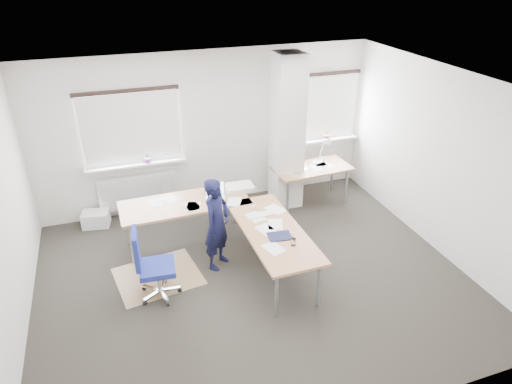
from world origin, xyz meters
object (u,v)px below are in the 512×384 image
object	(u,v)px
desk_main	(229,216)
person	(217,224)
task_chair	(155,278)
desk_side	(312,169)

from	to	relation	value
desk_main	person	distance (m)	0.31
task_chair	person	bearing A→B (deg)	28.30
desk_main	person	world-z (taller)	person
desk_main	task_chair	distance (m)	1.42
desk_main	task_chair	size ratio (longest dim) A/B	2.45
desk_main	desk_side	xyz separation A→B (m)	(1.90, 1.13, -0.01)
desk_main	desk_side	bearing A→B (deg)	29.68
desk_main	task_chair	world-z (taller)	task_chair
task_chair	person	world-z (taller)	person
desk_side	person	world-z (taller)	person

